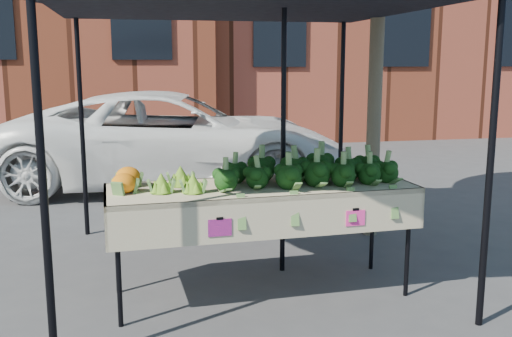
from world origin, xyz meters
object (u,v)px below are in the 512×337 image
at_px(vehicle, 170,11).
at_px(street_tree, 377,32).
at_px(table, 261,241).
at_px(canopy, 242,119).

bearing_deg(vehicle, street_tree, -137.35).
relative_size(table, vehicle, 0.47).
height_order(vehicle, street_tree, vehicle).
height_order(table, vehicle, vehicle).
xyz_separation_m(table, canopy, (-0.04, 0.58, 0.92)).
relative_size(canopy, street_tree, 0.73).
bearing_deg(vehicle, table, -165.29).
distance_m(canopy, street_tree, 1.94).
distance_m(table, street_tree, 2.68).
relative_size(canopy, vehicle, 0.61).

